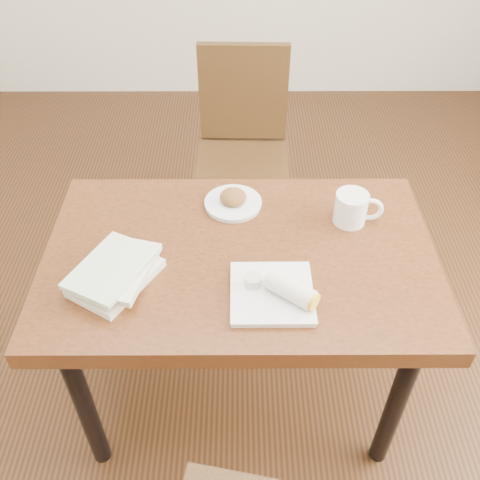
{
  "coord_description": "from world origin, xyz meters",
  "views": [
    {
      "loc": [
        -0.0,
        -1.16,
        1.87
      ],
      "look_at": [
        0.0,
        0.0,
        0.8
      ],
      "focal_mm": 40.0,
      "sensor_mm": 36.0,
      "label": 1
    }
  ],
  "objects_px": {
    "table": "(240,273)",
    "plate_scone": "(233,201)",
    "plate_burrito": "(278,292)",
    "coffee_mug": "(352,208)",
    "book_stack": "(116,273)",
    "chair_far": "(243,140)"
  },
  "relations": [
    {
      "from": "table",
      "to": "plate_scone",
      "type": "xyz_separation_m",
      "value": [
        -0.02,
        0.22,
        0.11
      ]
    },
    {
      "from": "plate_scone",
      "to": "plate_burrito",
      "type": "bearing_deg",
      "value": -72.88
    },
    {
      "from": "coffee_mug",
      "to": "book_stack",
      "type": "height_order",
      "value": "coffee_mug"
    },
    {
      "from": "chair_far",
      "to": "book_stack",
      "type": "height_order",
      "value": "chair_far"
    },
    {
      "from": "table",
      "to": "chair_far",
      "type": "height_order",
      "value": "chair_far"
    },
    {
      "from": "table",
      "to": "plate_burrito",
      "type": "xyz_separation_m",
      "value": [
        0.1,
        -0.18,
        0.11
      ]
    },
    {
      "from": "table",
      "to": "book_stack",
      "type": "xyz_separation_m",
      "value": [
        -0.35,
        -0.12,
        0.12
      ]
    },
    {
      "from": "chair_far",
      "to": "plate_scone",
      "type": "distance_m",
      "value": 0.76
    },
    {
      "from": "table",
      "to": "coffee_mug",
      "type": "bearing_deg",
      "value": 22.16
    },
    {
      "from": "book_stack",
      "to": "chair_far",
      "type": "bearing_deg",
      "value": 70.98
    },
    {
      "from": "chair_far",
      "to": "plate_scone",
      "type": "xyz_separation_m",
      "value": [
        -0.04,
        -0.72,
        0.22
      ]
    },
    {
      "from": "chair_far",
      "to": "coffee_mug",
      "type": "bearing_deg",
      "value": -67.01
    },
    {
      "from": "plate_scone",
      "to": "plate_burrito",
      "type": "relative_size",
      "value": 0.79
    },
    {
      "from": "chair_far",
      "to": "book_stack",
      "type": "relative_size",
      "value": 3.2
    },
    {
      "from": "coffee_mug",
      "to": "book_stack",
      "type": "xyz_separation_m",
      "value": [
        -0.71,
        -0.26,
        -0.02
      ]
    },
    {
      "from": "chair_far",
      "to": "plate_scone",
      "type": "height_order",
      "value": "chair_far"
    },
    {
      "from": "table",
      "to": "book_stack",
      "type": "distance_m",
      "value": 0.39
    },
    {
      "from": "plate_scone",
      "to": "coffee_mug",
      "type": "height_order",
      "value": "coffee_mug"
    },
    {
      "from": "chair_far",
      "to": "plate_burrito",
      "type": "distance_m",
      "value": 1.15
    },
    {
      "from": "plate_scone",
      "to": "coffee_mug",
      "type": "bearing_deg",
      "value": -11.89
    },
    {
      "from": "chair_far",
      "to": "book_stack",
      "type": "xyz_separation_m",
      "value": [
        -0.37,
        -1.06,
        0.23
      ]
    },
    {
      "from": "coffee_mug",
      "to": "book_stack",
      "type": "distance_m",
      "value": 0.75
    }
  ]
}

